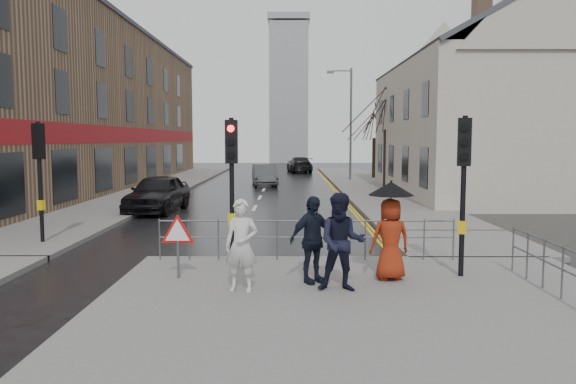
{
  "coord_description": "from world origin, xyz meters",
  "views": [
    {
      "loc": [
        1.52,
        -12.77,
        3.05
      ],
      "look_at": [
        1.5,
        3.22,
        1.54
      ],
      "focal_mm": 35.0,
      "sensor_mm": 36.0,
      "label": 1
    }
  ],
  "objects_px": {
    "pedestrian_d": "(312,240)",
    "car_parked": "(158,193)",
    "pedestrian_b": "(342,242)",
    "pedestrian_with_umbrella": "(391,226)",
    "pedestrian_a": "(241,245)",
    "car_mid": "(265,175)"
  },
  "relations": [
    {
      "from": "pedestrian_b",
      "to": "pedestrian_with_umbrella",
      "type": "distance_m",
      "value": 1.4
    },
    {
      "from": "car_parked",
      "to": "car_mid",
      "type": "relative_size",
      "value": 1.09
    },
    {
      "from": "car_mid",
      "to": "pedestrian_d",
      "type": "bearing_deg",
      "value": -92.0
    },
    {
      "from": "pedestrian_b",
      "to": "pedestrian_with_umbrella",
      "type": "height_order",
      "value": "pedestrian_with_umbrella"
    },
    {
      "from": "pedestrian_a",
      "to": "car_parked",
      "type": "distance_m",
      "value": 13.69
    },
    {
      "from": "pedestrian_a",
      "to": "pedestrian_d",
      "type": "xyz_separation_m",
      "value": [
        1.38,
        0.63,
        -0.0
      ]
    },
    {
      "from": "pedestrian_with_umbrella",
      "to": "car_parked",
      "type": "xyz_separation_m",
      "value": [
        -7.62,
        12.0,
        -0.47
      ]
    },
    {
      "from": "pedestrian_d",
      "to": "car_parked",
      "type": "xyz_separation_m",
      "value": [
        -5.99,
        12.25,
        -0.24
      ]
    },
    {
      "from": "pedestrian_with_umbrella",
      "to": "pedestrian_d",
      "type": "distance_m",
      "value": 1.67
    },
    {
      "from": "pedestrian_with_umbrella",
      "to": "car_mid",
      "type": "bearing_deg",
      "value": 98.3
    },
    {
      "from": "pedestrian_a",
      "to": "pedestrian_b",
      "type": "relative_size",
      "value": 0.94
    },
    {
      "from": "pedestrian_with_umbrella",
      "to": "car_mid",
      "type": "relative_size",
      "value": 0.48
    },
    {
      "from": "pedestrian_with_umbrella",
      "to": "car_parked",
      "type": "relative_size",
      "value": 0.44
    },
    {
      "from": "pedestrian_b",
      "to": "car_parked",
      "type": "relative_size",
      "value": 0.41
    },
    {
      "from": "pedestrian_b",
      "to": "pedestrian_a",
      "type": "bearing_deg",
      "value": -174.07
    },
    {
      "from": "pedestrian_d",
      "to": "pedestrian_a",
      "type": "bearing_deg",
      "value": 171.8
    },
    {
      "from": "pedestrian_b",
      "to": "car_parked",
      "type": "xyz_separation_m",
      "value": [
        -6.54,
        12.86,
        -0.3
      ]
    },
    {
      "from": "pedestrian_with_umbrella",
      "to": "car_parked",
      "type": "height_order",
      "value": "pedestrian_with_umbrella"
    },
    {
      "from": "pedestrian_a",
      "to": "car_parked",
      "type": "bearing_deg",
      "value": 119.64
    },
    {
      "from": "pedestrian_with_umbrella",
      "to": "car_parked",
      "type": "bearing_deg",
      "value": 122.44
    },
    {
      "from": "pedestrian_a",
      "to": "pedestrian_with_umbrella",
      "type": "height_order",
      "value": "pedestrian_with_umbrella"
    },
    {
      "from": "pedestrian_a",
      "to": "pedestrian_with_umbrella",
      "type": "xyz_separation_m",
      "value": [
        3.01,
        0.89,
        0.23
      ]
    }
  ]
}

